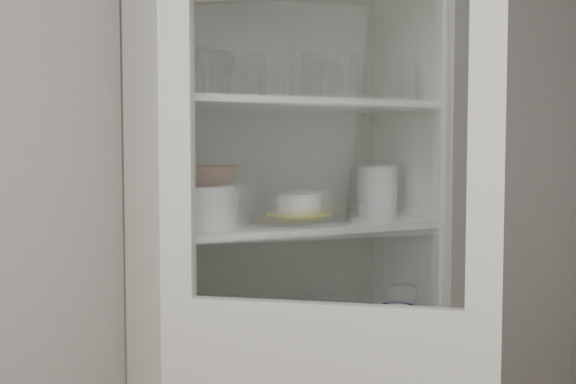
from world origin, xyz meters
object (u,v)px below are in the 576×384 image
teal_jar (312,319)px  goblet_2 (334,83)px  goblet_1 (221,73)px  white_canister (170,333)px  measuring_cups (247,346)px  pantry_cabinet (280,312)px  yellow_trivet (299,214)px  terracotta_bowl (201,176)px  grey_bowl_stack (377,191)px  goblet_0 (203,72)px  goblet_3 (328,79)px  mug_teal (302,320)px  mug_white (397,322)px  glass_platter (299,219)px  plate_stack_front (201,217)px  cream_bowl (201,196)px  white_ramekin (299,203)px  mug_blue (398,316)px

teal_jar → goblet_2: bearing=30.9°
goblet_1 → white_canister: bearing=-153.7°
measuring_cups → white_canister: (-0.23, 0.07, 0.05)m
pantry_cabinet → yellow_trivet: (0.03, -0.09, 0.35)m
terracotta_bowl → grey_bowl_stack: bearing=6.3°
goblet_0 → goblet_3: bearing=-3.9°
goblet_3 → measuring_cups: goblet_3 is taller
grey_bowl_stack → mug_teal: bearing=170.0°
mug_teal → mug_white: (0.27, -0.19, 0.01)m
goblet_0 → mug_white: goblet_0 is taller
terracotta_bowl → glass_platter: 0.39m
white_canister → pantry_cabinet: bearing=7.7°
plate_stack_front → mug_teal: bearing=16.7°
yellow_trivet → mug_white: yellow_trivet is taller
yellow_trivet → cream_bowl: bearing=-173.6°
yellow_trivet → grey_bowl_stack: 0.34m
goblet_0 → white_ramekin: goblet_0 is taller
mug_blue → yellow_trivet: bearing=-167.3°
goblet_1 → goblet_0: bearing=-172.5°
pantry_cabinet → yellow_trivet: bearing=-74.2°
teal_jar → mug_white: bearing=-35.0°
terracotta_bowl → mug_teal: (0.41, 0.12, -0.52)m
cream_bowl → white_ramekin: 0.36m
pantry_cabinet → yellow_trivet: 0.36m
yellow_trivet → goblet_2: bearing=33.1°
pantry_cabinet → goblet_1: bearing=164.3°
terracotta_bowl → goblet_3: bearing=15.4°
mug_white → goblet_1: bearing=134.4°
grey_bowl_stack → mug_white: (-0.01, -0.14, -0.44)m
pantry_cabinet → white_ramekin: size_ratio=14.03×
goblet_3 → cream_bowl: bearing=-164.6°
goblet_3 → glass_platter: goblet_3 is taller
yellow_trivet → mug_blue: (0.38, -0.02, -0.38)m
goblet_1 → terracotta_bowl: (-0.14, -0.19, -0.33)m
goblet_2 → white_ramekin: (-0.22, -0.14, -0.41)m
plate_stack_front → terracotta_bowl: bearing=0.0°
goblet_3 → mug_blue: size_ratio=1.48×
pantry_cabinet → glass_platter: pantry_cabinet is taller
goblet_0 → glass_platter: goblet_0 is taller
goblet_3 → measuring_cups: 0.96m
goblet_1 → plate_stack_front: goblet_1 is taller
goblet_3 → yellow_trivet: bearing=-148.5°
goblet_0 → mug_white: 1.07m
goblet_1 → goblet_3: size_ratio=1.10×
cream_bowl → white_canister: bearing=136.2°
goblet_2 → cream_bowl: (-0.57, -0.18, -0.38)m
teal_jar → white_canister: 0.52m
cream_bowl → mug_blue: size_ratio=1.72×
mug_white → white_canister: bearing=148.7°
goblet_1 → goblet_2: 0.43m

